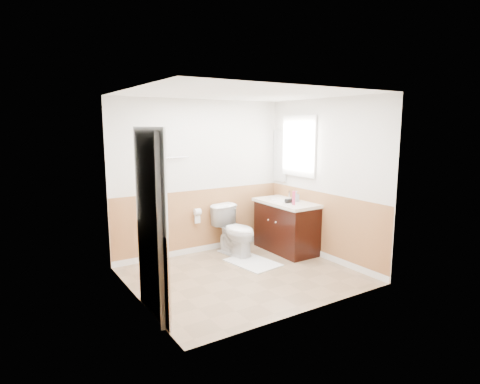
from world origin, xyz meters
TOP-DOWN VIEW (x-y plane):
  - floor at (0.00, 0.00)m, footprint 3.00×3.00m
  - ceiling at (0.00, 0.00)m, footprint 3.00×3.00m
  - wall_back at (0.00, 1.30)m, footprint 3.00×0.00m
  - wall_front at (0.00, -1.30)m, footprint 3.00×0.00m
  - wall_left at (-1.50, 0.00)m, footprint 0.00×3.00m
  - wall_right at (1.50, 0.00)m, footprint 0.00×3.00m
  - wainscot_back at (0.00, 1.29)m, footprint 3.00×0.00m
  - wainscot_front at (0.00, -1.29)m, footprint 3.00×0.00m
  - wainscot_left at (-1.49, 0.00)m, footprint 0.00×2.60m
  - wainscot_right at (1.49, 0.00)m, footprint 0.00×2.60m
  - toilet at (0.39, 0.85)m, footprint 0.56×0.84m
  - bath_mat at (0.39, 0.34)m, footprint 0.66×0.87m
  - vanity_cabinet at (1.21, 0.56)m, footprint 0.55×1.10m
  - vanity_knob_left at (0.91, 0.46)m, footprint 0.03×0.03m
  - vanity_knob_right at (0.91, 0.66)m, footprint 0.03×0.03m
  - countertop at (1.20, 0.56)m, footprint 0.60×1.15m
  - sink_basin at (1.21, 0.71)m, footprint 0.36×0.36m
  - faucet at (1.39, 0.71)m, footprint 0.02×0.02m
  - lotion_bottle at (1.11, 0.27)m, footprint 0.05×0.05m
  - soap_dispenser at (1.33, 0.47)m, footprint 0.09×0.09m
  - hair_dryer_body at (1.16, 0.44)m, footprint 0.14×0.07m
  - hair_dryer_handle at (1.13, 0.44)m, footprint 0.03×0.03m
  - mirror_panel at (1.48, 1.10)m, footprint 0.02×0.35m
  - window_frame at (1.47, 0.59)m, footprint 0.04×0.80m
  - window_glass at (1.49, 0.59)m, footprint 0.01×0.70m
  - door at (-1.40, -0.45)m, footprint 0.29×0.78m
  - door_frame at (-1.48, -0.45)m, footprint 0.02×0.92m
  - door_knob at (-1.34, -0.12)m, footprint 0.06×0.06m
  - towel_bar at (-0.55, 1.25)m, footprint 0.62×0.02m
  - tp_holder_bar at (-0.10, 1.23)m, footprint 0.14×0.02m
  - tp_roll at (-0.10, 1.23)m, footprint 0.10×0.11m
  - tp_sheet at (-0.10, 1.23)m, footprint 0.10×0.01m

SIDE VIEW (x-z plane):
  - floor at x=0.00m, z-range 0.00..0.00m
  - bath_mat at x=0.39m, z-range 0.00..0.02m
  - vanity_cabinet at x=1.21m, z-range 0.00..0.80m
  - toilet at x=0.39m, z-range 0.00..0.80m
  - wainscot_back at x=0.00m, z-range -1.00..2.00m
  - wainscot_front at x=0.00m, z-range -1.00..2.00m
  - wainscot_left at x=-1.49m, z-range -0.80..1.80m
  - wainscot_right at x=1.49m, z-range -0.80..1.80m
  - vanity_knob_left at x=0.91m, z-range 0.53..0.57m
  - vanity_knob_right at x=0.91m, z-range 0.53..0.57m
  - tp_sheet at x=-0.10m, z-range 0.51..0.67m
  - tp_holder_bar at x=-0.10m, z-range 0.69..0.71m
  - tp_roll at x=-0.10m, z-range 0.64..0.76m
  - countertop at x=1.20m, z-range 0.80..0.85m
  - hair_dryer_handle at x=1.13m, z-range 0.82..0.89m
  - sink_basin at x=1.21m, z-range 0.85..0.87m
  - hair_dryer_body at x=1.16m, z-range 0.85..0.92m
  - faucet at x=1.39m, z-range 0.85..0.99m
  - soap_dispenser at x=1.33m, z-range 0.85..1.03m
  - door_knob at x=-1.34m, z-range 0.92..0.98m
  - lotion_bottle at x=1.11m, z-range 0.85..1.07m
  - door at x=-1.40m, z-range 0.00..2.04m
  - door_frame at x=-1.48m, z-range -0.02..2.08m
  - wall_back at x=0.00m, z-range -0.25..2.75m
  - wall_front at x=0.00m, z-range -0.25..2.75m
  - wall_left at x=-1.50m, z-range -0.25..2.75m
  - wall_right at x=1.50m, z-range -0.25..2.75m
  - mirror_panel at x=1.48m, z-range 1.10..2.00m
  - towel_bar at x=-0.55m, z-range 1.59..1.61m
  - window_frame at x=1.47m, z-range 1.25..2.25m
  - window_glass at x=1.49m, z-range 1.30..2.20m
  - ceiling at x=0.00m, z-range 2.50..2.50m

